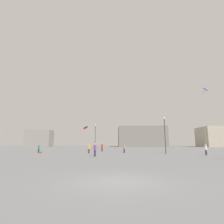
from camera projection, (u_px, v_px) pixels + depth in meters
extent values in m
plane|color=slate|center=(117.00, 181.00, 8.05)|extent=(300.00, 300.00, 0.00)
cylinder|color=#2D2D33|center=(39.00, 151.00, 32.35)|extent=(0.25, 0.25, 0.75)
cylinder|color=teal|center=(39.00, 147.00, 32.48)|extent=(0.36, 0.36, 0.65)
sphere|color=tan|center=(39.00, 144.00, 32.55)|extent=(0.25, 0.25, 0.25)
cylinder|color=#2D2D33|center=(95.00, 153.00, 23.74)|extent=(0.25, 0.25, 0.78)
cylinder|color=purple|center=(95.00, 148.00, 23.87)|extent=(0.37, 0.37, 0.68)
sphere|color=tan|center=(95.00, 144.00, 23.95)|extent=(0.25, 0.25, 0.25)
cylinder|color=#2D2D33|center=(124.00, 151.00, 32.43)|extent=(0.25, 0.25, 0.76)
cylinder|color=gray|center=(124.00, 147.00, 32.56)|extent=(0.36, 0.36, 0.66)
sphere|color=tan|center=(124.00, 144.00, 32.63)|extent=(0.25, 0.25, 0.25)
cylinder|color=#2D2D33|center=(102.00, 149.00, 39.10)|extent=(0.26, 0.26, 0.81)
cylinder|color=red|center=(102.00, 146.00, 39.23)|extent=(0.39, 0.39, 0.71)
sphere|color=tan|center=(102.00, 144.00, 39.31)|extent=(0.26, 0.26, 0.26)
cylinder|color=#2D2D33|center=(89.00, 151.00, 31.65)|extent=(0.24, 0.24, 0.72)
cylinder|color=yellow|center=(89.00, 147.00, 31.77)|extent=(0.35, 0.35, 0.63)
sphere|color=tan|center=(89.00, 145.00, 31.84)|extent=(0.24, 0.24, 0.24)
cylinder|color=#2D2D33|center=(206.00, 153.00, 26.44)|extent=(0.24, 0.24, 0.74)
cylinder|color=white|center=(206.00, 148.00, 26.56)|extent=(0.36, 0.36, 0.65)
sphere|color=tan|center=(205.00, 145.00, 26.63)|extent=(0.24, 0.24, 0.24)
pyramid|color=red|center=(85.00, 128.00, 44.88)|extent=(1.27, 1.82, 0.67)
sphere|color=red|center=(85.00, 128.00, 44.73)|extent=(0.10, 0.10, 0.10)
sphere|color=red|center=(85.00, 129.00, 44.58)|extent=(0.10, 0.10, 0.10)
sphere|color=red|center=(84.00, 130.00, 44.42)|extent=(0.10, 0.10, 0.10)
cylinder|color=silver|center=(93.00, 136.00, 42.06)|extent=(4.35, 5.05, 4.28)
cone|color=blue|center=(206.00, 89.00, 27.23)|extent=(1.23, 1.25, 0.69)
sphere|color=blue|center=(205.00, 90.00, 27.25)|extent=(0.10, 0.10, 0.10)
sphere|color=blue|center=(204.00, 92.00, 27.28)|extent=(0.10, 0.10, 0.10)
sphere|color=blue|center=(203.00, 93.00, 27.30)|extent=(0.10, 0.10, 0.10)
cylinder|color=silver|center=(206.00, 117.00, 26.91)|extent=(0.34, 0.88, 8.51)
cube|color=gray|center=(39.00, 138.00, 94.92)|extent=(12.72, 8.83, 8.68)
cube|color=gray|center=(141.00, 137.00, 96.95)|extent=(24.87, 17.92, 10.51)
cube|color=#B2A893|center=(214.00, 137.00, 91.45)|extent=(14.13, 16.96, 9.98)
cylinder|color=#2D2D30|center=(95.00, 138.00, 43.74)|extent=(0.12, 0.12, 5.93)
sphere|color=#EAE5C6|center=(95.00, 125.00, 44.27)|extent=(0.36, 0.36, 0.36)
cylinder|color=#2D2D30|center=(165.00, 136.00, 29.04)|extent=(0.12, 0.12, 5.60)
sphere|color=#EAE5C6|center=(164.00, 118.00, 29.55)|extent=(0.36, 0.36, 0.36)
cube|color=maroon|center=(41.00, 152.00, 32.41)|extent=(0.34, 0.30, 0.24)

